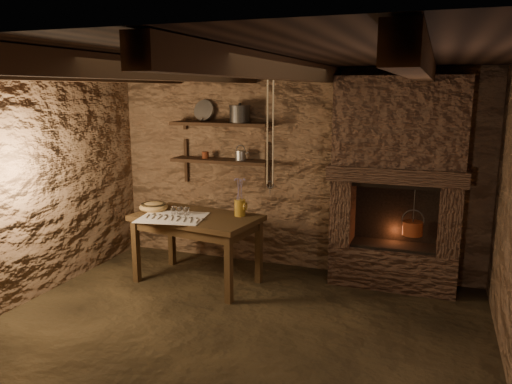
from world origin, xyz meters
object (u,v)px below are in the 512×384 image
(iron_stockpot, at_px, (240,115))
(work_table, at_px, (197,246))
(stoneware_jug, at_px, (240,200))
(red_pot, at_px, (413,227))
(wooden_bowl, at_px, (154,207))

(iron_stockpot, bearing_deg, work_table, -108.16)
(stoneware_jug, bearing_deg, red_pot, 14.01)
(work_table, bearing_deg, red_pot, 23.41)
(work_table, relative_size, stoneware_jug, 3.45)
(stoneware_jug, xyz_separation_m, iron_stockpot, (-0.23, 0.58, 0.90))
(work_table, bearing_deg, iron_stockpot, 80.38)
(stoneware_jug, distance_m, red_pot, 1.89)
(work_table, height_order, iron_stockpot, iron_stockpot)
(red_pot, bearing_deg, stoneware_jug, -165.85)
(wooden_bowl, bearing_deg, iron_stockpot, 40.40)
(work_table, xyz_separation_m, iron_stockpot, (0.24, 0.73, 1.44))
(wooden_bowl, relative_size, red_pot, 0.62)
(wooden_bowl, height_order, red_pot, red_pot)
(stoneware_jug, relative_size, red_pot, 0.79)
(work_table, xyz_separation_m, stoneware_jug, (0.47, 0.15, 0.54))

